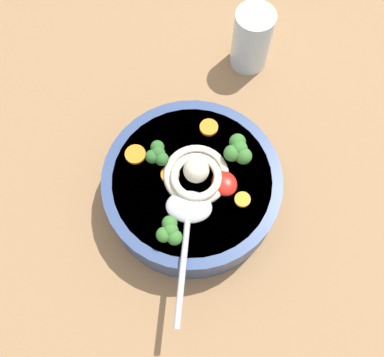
# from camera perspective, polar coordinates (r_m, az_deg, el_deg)

# --- Properties ---
(table_slab) EXTENTS (1.19, 1.19, 0.03)m
(table_slab) POSITION_cam_1_polar(r_m,az_deg,el_deg) (0.68, -2.15, -1.52)
(table_slab) COLOR #936D47
(table_slab) RESTS_ON ground
(soup_bowl) EXTENTS (0.24, 0.24, 0.07)m
(soup_bowl) POSITION_cam_1_polar(r_m,az_deg,el_deg) (0.62, -0.00, -1.12)
(soup_bowl) COLOR #334775
(soup_bowl) RESTS_ON table_slab
(noodle_pile) EXTENTS (0.10, 0.09, 0.04)m
(noodle_pile) POSITION_cam_1_polar(r_m,az_deg,el_deg) (0.58, 0.54, 0.53)
(noodle_pile) COLOR beige
(noodle_pile) RESTS_ON soup_bowl
(soup_spoon) EXTENTS (0.16, 0.13, 0.02)m
(soup_spoon) POSITION_cam_1_polar(r_m,az_deg,el_deg) (0.57, -0.53, -4.98)
(soup_spoon) COLOR #B7B7BC
(soup_spoon) RESTS_ON soup_bowl
(chili_sauce_dollop) EXTENTS (0.04, 0.03, 0.02)m
(chili_sauce_dollop) POSITION_cam_1_polar(r_m,az_deg,el_deg) (0.58, 4.16, -0.62)
(chili_sauce_dollop) COLOR red
(chili_sauce_dollop) RESTS_ON soup_bowl
(broccoli_floret_front) EXTENTS (0.04, 0.04, 0.03)m
(broccoli_floret_front) POSITION_cam_1_polar(r_m,az_deg,el_deg) (0.59, 5.93, 3.64)
(broccoli_floret_front) COLOR #7A9E60
(broccoli_floret_front) RESTS_ON soup_bowl
(broccoli_floret_rear) EXTENTS (0.04, 0.03, 0.03)m
(broccoli_floret_rear) POSITION_cam_1_polar(r_m,az_deg,el_deg) (0.55, -2.88, -6.81)
(broccoli_floret_rear) COLOR #7A9E60
(broccoli_floret_rear) RESTS_ON soup_bowl
(broccoli_floret_beside_chili) EXTENTS (0.04, 0.03, 0.03)m
(broccoli_floret_beside_chili) POSITION_cam_1_polar(r_m,az_deg,el_deg) (0.59, -4.46, 3.16)
(broccoli_floret_beside_chili) COLOR #7A9E60
(broccoli_floret_beside_chili) RESTS_ON soup_bowl
(carrot_slice_left) EXTENTS (0.02, 0.02, 0.00)m
(carrot_slice_left) POSITION_cam_1_polar(r_m,az_deg,el_deg) (0.58, 6.49, -2.70)
(carrot_slice_left) COLOR orange
(carrot_slice_left) RESTS_ON soup_bowl
(carrot_slice_center) EXTENTS (0.03, 0.03, 0.01)m
(carrot_slice_center) POSITION_cam_1_polar(r_m,az_deg,el_deg) (0.59, -2.81, 0.49)
(carrot_slice_center) COLOR orange
(carrot_slice_center) RESTS_ON soup_bowl
(carrot_slice_extra_a) EXTENTS (0.03, 0.03, 0.00)m
(carrot_slice_extra_a) POSITION_cam_1_polar(r_m,az_deg,el_deg) (0.61, -7.28, 3.09)
(carrot_slice_extra_a) COLOR orange
(carrot_slice_extra_a) RESTS_ON soup_bowl
(carrot_slice_beside_noodles) EXTENTS (0.03, 0.03, 0.01)m
(carrot_slice_beside_noodles) POSITION_cam_1_polar(r_m,az_deg,el_deg) (0.62, 2.18, 6.57)
(carrot_slice_beside_noodles) COLOR orange
(carrot_slice_beside_noodles) RESTS_ON soup_bowl
(drinking_glass) EXTENTS (0.06, 0.06, 0.11)m
(drinking_glass) POSITION_cam_1_polar(r_m,az_deg,el_deg) (0.74, 7.67, 17.29)
(drinking_glass) COLOR silver
(drinking_glass) RESTS_ON table_slab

